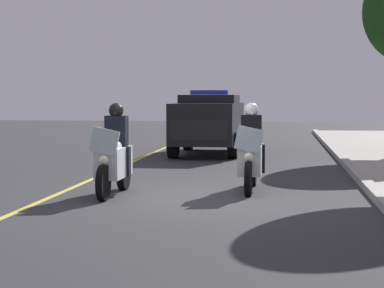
{
  "coord_description": "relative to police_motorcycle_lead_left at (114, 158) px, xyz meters",
  "views": [
    {
      "loc": [
        12.44,
        1.76,
        1.83
      ],
      "look_at": [
        -1.07,
        0.0,
        0.9
      ],
      "focal_mm": 64.53,
      "sensor_mm": 36.0,
      "label": 1
    }
  ],
  "objects": [
    {
      "name": "police_motorcycle_lead_left",
      "position": [
        0.0,
        0.0,
        0.0
      ],
      "size": [
        2.14,
        0.56,
        1.72
      ],
      "color": "black",
      "rests_on": "ground"
    },
    {
      "name": "curb_strip",
      "position": [
        0.06,
        4.81,
        -0.62
      ],
      "size": [
        48.0,
        0.24,
        0.15
      ],
      "primitive_type": "cube",
      "color": "#9E9B93",
      "rests_on": "ground"
    },
    {
      "name": "police_motorcycle_lead_right",
      "position": [
        -0.93,
        2.5,
        0.0
      ],
      "size": [
        2.14,
        0.56,
        1.72
      ],
      "color": "black",
      "rests_on": "ground"
    },
    {
      "name": "lane_stripe_center",
      "position": [
        0.06,
        -1.09,
        -0.7
      ],
      "size": [
        48.0,
        0.12,
        0.01
      ],
      "primitive_type": "cube",
      "color": "#E0D14C",
      "rests_on": "ground"
    },
    {
      "name": "police_suv",
      "position": [
        -9.46,
        0.78,
        0.37
      ],
      "size": [
        4.93,
        2.12,
        2.05
      ],
      "color": "black",
      "rests_on": "ground"
    },
    {
      "name": "ground_plane",
      "position": [
        0.06,
        1.33,
        -0.7
      ],
      "size": [
        80.0,
        80.0,
        0.0
      ],
      "primitive_type": "plane",
      "color": "#333335"
    }
  ]
}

